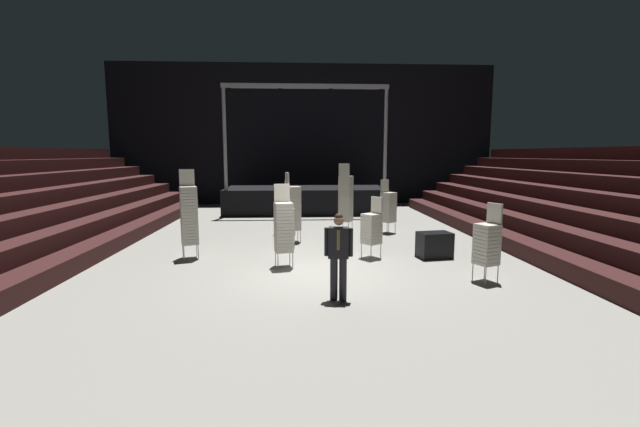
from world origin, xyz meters
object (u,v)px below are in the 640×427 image
at_px(chair_stack_front_right, 189,214).
at_px(chair_stack_rear_left, 388,206).
at_px(chair_stack_mid_left, 286,222).
at_px(chair_stack_rear_right, 284,226).
at_px(equipment_road_case, 434,245).
at_px(man_with_tie, 339,251).
at_px(chair_stack_aisle_left, 487,243).
at_px(stage_riser, 306,198).
at_px(chair_stack_rear_centre, 372,227).
at_px(chair_stack_front_left, 282,207).
at_px(chair_stack_mid_centre, 293,207).
at_px(chair_stack_mid_right, 346,198).

relative_size(chair_stack_front_right, chair_stack_rear_left, 1.26).
distance_m(chair_stack_mid_left, chair_stack_rear_left, 4.50).
height_order(chair_stack_rear_right, equipment_road_case, chair_stack_rear_right).
bearing_deg(chair_stack_front_right, man_with_tie, 116.88).
distance_m(chair_stack_rear_left, chair_stack_aisle_left, 6.26).
height_order(chair_stack_rear_left, equipment_road_case, chair_stack_rear_left).
height_order(chair_stack_mid_left, chair_stack_rear_right, chair_stack_rear_right).
distance_m(stage_riser, chair_stack_front_right, 10.14).
xyz_separation_m(chair_stack_rear_left, chair_stack_aisle_left, (0.94, -6.18, -0.08)).
distance_m(chair_stack_mid_left, equipment_road_case, 4.41).
bearing_deg(man_with_tie, equipment_road_case, -123.51).
relative_size(stage_riser, chair_stack_rear_centre, 4.63).
height_order(man_with_tie, chair_stack_aisle_left, chair_stack_aisle_left).
bearing_deg(chair_stack_front_right, chair_stack_front_left, -143.42).
xyz_separation_m(man_with_tie, chair_stack_mid_centre, (-0.95, 5.78, 0.16)).
distance_m(chair_stack_front_left, equipment_road_case, 5.90).
bearing_deg(chair_stack_front_left, stage_riser, 8.13).
distance_m(stage_riser, equipment_road_case, 10.40).
height_order(chair_stack_front_left, chair_stack_mid_right, chair_stack_mid_right).
bearing_deg(chair_stack_aisle_left, chair_stack_mid_right, -2.20).
relative_size(chair_stack_rear_centre, chair_stack_aisle_left, 0.95).
xyz_separation_m(stage_riser, chair_stack_mid_left, (-0.76, -8.53, 0.17)).
bearing_deg(chair_stack_rear_centre, chair_stack_mid_left, 28.45).
relative_size(chair_stack_front_left, equipment_road_case, 2.18).
relative_size(chair_stack_front_left, chair_stack_rear_centre, 1.15).
height_order(chair_stack_front_right, chair_stack_mid_right, chair_stack_mid_right).
bearing_deg(chair_stack_rear_left, man_with_tie, 32.04).
bearing_deg(chair_stack_mid_right, chair_stack_rear_right, -86.14).
xyz_separation_m(chair_stack_mid_right, equipment_road_case, (2.05, -4.12, -0.92)).
bearing_deg(chair_stack_rear_right, chair_stack_rear_centre, -172.57).
distance_m(chair_stack_mid_right, chair_stack_rear_centre, 4.07).
bearing_deg(chair_stack_mid_centre, chair_stack_front_right, -66.73).
distance_m(chair_stack_mid_left, chair_stack_rear_right, 2.07).
xyz_separation_m(chair_stack_rear_centre, equipment_road_case, (1.77, -0.09, -0.50)).
bearing_deg(stage_riser, chair_stack_aisle_left, -72.31).
bearing_deg(chair_stack_mid_left, chair_stack_aisle_left, 65.27).
distance_m(man_with_tie, chair_stack_mid_right, 7.58).
bearing_deg(stage_riser, chair_stack_rear_left, -63.80).
xyz_separation_m(chair_stack_rear_left, chair_stack_rear_right, (-3.70, -4.65, 0.08)).
distance_m(chair_stack_front_left, chair_stack_mid_left, 2.61).
height_order(chair_stack_mid_right, chair_stack_rear_right, chair_stack_mid_right).
relative_size(chair_stack_mid_centre, equipment_road_case, 2.56).
xyz_separation_m(chair_stack_mid_left, chair_stack_aisle_left, (4.63, -3.60, 0.04)).
height_order(chair_stack_mid_right, chair_stack_rear_left, chair_stack_mid_right).
height_order(chair_stack_mid_left, chair_stack_mid_centre, chair_stack_mid_centre).
relative_size(stage_riser, chair_stack_rear_left, 4.03).
distance_m(chair_stack_mid_right, chair_stack_rear_right, 5.36).
xyz_separation_m(chair_stack_front_right, chair_stack_mid_centre, (2.86, 2.11, -0.08)).
height_order(chair_stack_mid_right, chair_stack_rear_centre, chair_stack_mid_right).
bearing_deg(man_with_tie, chair_stack_rear_centre, -101.65).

